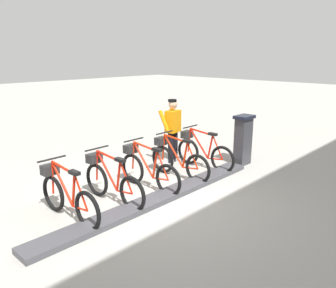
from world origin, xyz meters
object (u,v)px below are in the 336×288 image
Objects in this scene: payment_kiosk at (243,139)px; bike_docked_3 at (111,181)px; bike_docked_2 at (147,169)px; bike_docked_4 at (67,195)px; bike_docked_0 at (202,151)px; bike_docked_1 at (177,159)px; worker_near_rack at (173,129)px.

payment_kiosk reaches higher than bike_docked_3.
bike_docked_4 is at bearing 90.00° from bike_docked_2.
bike_docked_0 is 1.00× the size of bike_docked_1.
worker_near_rack is at bearing -63.71° from bike_docked_2.
payment_kiosk is at bearing -98.62° from bike_docked_3.
bike_docked_3 is at bearing 81.38° from payment_kiosk.
bike_docked_2 is at bearing 116.29° from worker_near_rack.
bike_docked_3 is at bearing 90.00° from bike_docked_0.
payment_kiosk is at bearing -101.43° from bike_docked_2.
bike_docked_2 is 1.04× the size of worker_near_rack.
bike_docked_2 is 1.89m from bike_docked_4.
payment_kiosk is 0.74× the size of bike_docked_0.
bike_docked_0 and bike_docked_1 have the same top height.
bike_docked_1 is at bearing 73.12° from payment_kiosk.
payment_kiosk is 0.74× the size of bike_docked_3.
bike_docked_2 is at bearing -90.00° from bike_docked_4.
worker_near_rack reaches higher than bike_docked_1.
payment_kiosk is at bearing -96.92° from bike_docked_4.
bike_docked_4 is 3.72m from worker_near_rack.
worker_near_rack reaches higher than bike_docked_3.
payment_kiosk reaches higher than bike_docked_4.
bike_docked_1 is 2.83m from bike_docked_4.
worker_near_rack is (0.84, -3.59, 0.48)m from bike_docked_4.
bike_docked_4 is (0.57, 4.71, -0.24)m from payment_kiosk.
bike_docked_4 is 1.04× the size of worker_near_rack.
bike_docked_4 is (0.00, 2.83, 0.00)m from bike_docked_1.
bike_docked_2 is at bearing 78.57° from payment_kiosk.
bike_docked_2 is (0.00, 0.94, 0.00)m from bike_docked_1.
payment_kiosk is 2.89m from bike_docked_2.
bike_docked_2 is 0.94m from bike_docked_3.
bike_docked_0 is 2.83m from bike_docked_3.
payment_kiosk reaches higher than bike_docked_0.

